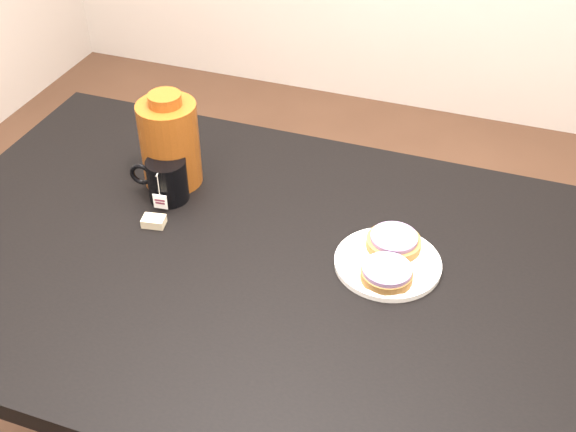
{
  "coord_description": "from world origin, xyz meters",
  "views": [
    {
      "loc": [
        0.39,
        -0.95,
        1.67
      ],
      "look_at": [
        0.02,
        0.07,
        0.81
      ],
      "focal_mm": 45.0,
      "sensor_mm": 36.0,
      "label": 1
    }
  ],
  "objects_px": {
    "plate": "(388,262)",
    "bagel_back": "(394,241)",
    "bagel_package": "(170,142)",
    "table": "(264,291)",
    "teabag_pouch": "(154,221)",
    "bagel_front": "(387,273)",
    "mug": "(167,180)"
  },
  "relations": [
    {
      "from": "plate",
      "to": "bagel_front",
      "type": "distance_m",
      "value": 0.05
    },
    {
      "from": "bagel_back",
      "to": "mug",
      "type": "height_order",
      "value": "mug"
    },
    {
      "from": "table",
      "to": "bagel_package",
      "type": "height_order",
      "value": "bagel_package"
    },
    {
      "from": "table",
      "to": "teabag_pouch",
      "type": "xyz_separation_m",
      "value": [
        -0.25,
        0.02,
        0.09
      ]
    },
    {
      "from": "bagel_package",
      "to": "bagel_back",
      "type": "bearing_deg",
      "value": -7.98
    },
    {
      "from": "plate",
      "to": "teabag_pouch",
      "type": "xyz_separation_m",
      "value": [
        -0.47,
        -0.04,
        0.0
      ]
    },
    {
      "from": "bagel_back",
      "to": "mug",
      "type": "relative_size",
      "value": 1.11
    },
    {
      "from": "table",
      "to": "bagel_back",
      "type": "distance_m",
      "value": 0.27
    },
    {
      "from": "teabag_pouch",
      "to": "table",
      "type": "bearing_deg",
      "value": -5.63
    },
    {
      "from": "table",
      "to": "bagel_package",
      "type": "xyz_separation_m",
      "value": [
        -0.28,
        0.18,
        0.18
      ]
    },
    {
      "from": "bagel_back",
      "to": "bagel_package",
      "type": "xyz_separation_m",
      "value": [
        -0.5,
        0.07,
        0.07
      ]
    },
    {
      "from": "bagel_front",
      "to": "table",
      "type": "bearing_deg",
      "value": -176.38
    },
    {
      "from": "table",
      "to": "teabag_pouch",
      "type": "height_order",
      "value": "teabag_pouch"
    },
    {
      "from": "bagel_front",
      "to": "mug",
      "type": "bearing_deg",
      "value": 168.43
    },
    {
      "from": "bagel_back",
      "to": "teabag_pouch",
      "type": "height_order",
      "value": "bagel_back"
    },
    {
      "from": "plate",
      "to": "bagel_back",
      "type": "relative_size",
      "value": 1.4
    },
    {
      "from": "bagel_package",
      "to": "plate",
      "type": "bearing_deg",
      "value": -12.8
    },
    {
      "from": "table",
      "to": "plate",
      "type": "relative_size",
      "value": 6.96
    },
    {
      "from": "mug",
      "to": "bagel_back",
      "type": "bearing_deg",
      "value": -7.02
    },
    {
      "from": "bagel_back",
      "to": "teabag_pouch",
      "type": "distance_m",
      "value": 0.48
    },
    {
      "from": "plate",
      "to": "bagel_package",
      "type": "distance_m",
      "value": 0.52
    },
    {
      "from": "bagel_front",
      "to": "bagel_package",
      "type": "height_order",
      "value": "bagel_package"
    },
    {
      "from": "bagel_front",
      "to": "bagel_package",
      "type": "xyz_separation_m",
      "value": [
        -0.51,
        0.16,
        0.07
      ]
    },
    {
      "from": "bagel_package",
      "to": "table",
      "type": "bearing_deg",
      "value": -32.62
    },
    {
      "from": "table",
      "to": "teabag_pouch",
      "type": "relative_size",
      "value": 31.11
    },
    {
      "from": "table",
      "to": "teabag_pouch",
      "type": "bearing_deg",
      "value": 174.37
    },
    {
      "from": "teabag_pouch",
      "to": "bagel_package",
      "type": "bearing_deg",
      "value": 101.79
    },
    {
      "from": "bagel_back",
      "to": "bagel_front",
      "type": "height_order",
      "value": "same"
    },
    {
      "from": "table",
      "to": "bagel_package",
      "type": "relative_size",
      "value": 6.62
    },
    {
      "from": "mug",
      "to": "teabag_pouch",
      "type": "distance_m",
      "value": 0.1
    },
    {
      "from": "teabag_pouch",
      "to": "plate",
      "type": "bearing_deg",
      "value": 4.71
    },
    {
      "from": "plate",
      "to": "bagel_package",
      "type": "relative_size",
      "value": 0.95
    }
  ]
}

